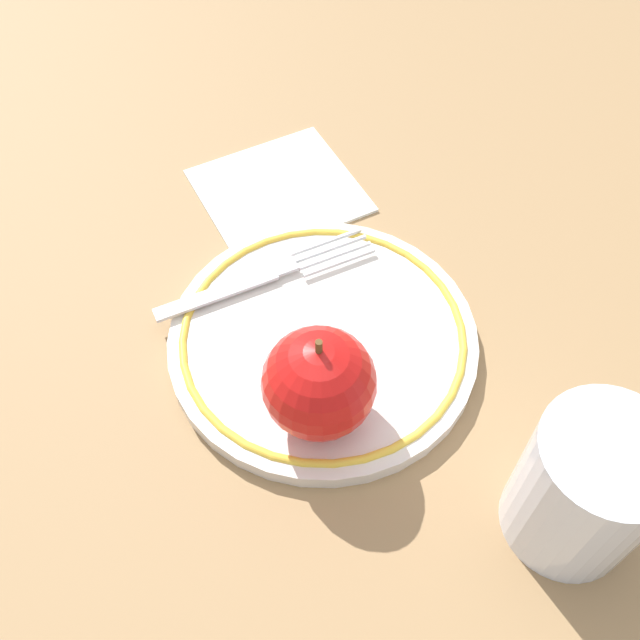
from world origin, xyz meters
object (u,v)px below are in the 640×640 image
drinking_glass (586,488)px  fork (259,279)px  plate (320,342)px  apple_red_whole (319,383)px  napkin_folded (279,189)px

drinking_glass → fork: bearing=133.7°
plate → drinking_glass: (0.14, -0.14, 0.04)m
plate → apple_red_whole: 0.08m
apple_red_whole → napkin_folded: apple_red_whole is taller
apple_red_whole → drinking_glass: (0.15, -0.08, -0.00)m
apple_red_whole → napkin_folded: (-0.02, 0.23, -0.05)m
napkin_folded → apple_red_whole: bearing=-84.8°
apple_red_whole → napkin_folded: bearing=95.2°
plate → napkin_folded: bearing=98.6°
apple_red_whole → fork: 0.13m
apple_red_whole → napkin_folded: 0.24m
fork → drinking_glass: (0.19, -0.20, 0.03)m
plate → apple_red_whole: bearing=-94.4°
fork → plate: bearing=-74.0°
apple_red_whole → fork: size_ratio=0.48×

